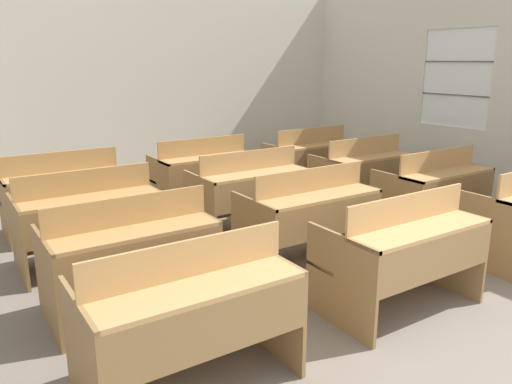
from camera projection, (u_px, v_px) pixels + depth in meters
wall_back at (140, 83)px, 7.53m from camera, size 7.24×0.06×3.11m
wall_right_with_window at (483, 86)px, 6.74m from camera, size 0.06×6.54×3.11m
bench_front_left at (189, 313)px, 2.88m from camera, size 1.23×0.73×0.93m
bench_front_center at (403, 251)px, 3.82m from camera, size 1.23×0.73×0.93m
bench_second_left at (131, 254)px, 3.77m from camera, size 1.23×0.73×0.93m
bench_second_center at (309, 215)px, 4.71m from camera, size 1.23×0.73×0.93m
bench_second_right at (434, 189)px, 5.65m from camera, size 1.23×0.73×0.93m
bench_third_left at (88, 217)px, 4.65m from camera, size 1.23×0.73×0.93m
bench_third_center at (249, 190)px, 5.60m from camera, size 1.23×0.73×0.93m
bench_third_right at (363, 172)px, 6.53m from camera, size 1.23×0.73×0.93m
bench_back_left at (63, 192)px, 5.54m from camera, size 1.23×0.73×0.93m
bench_back_center at (203, 172)px, 6.49m from camera, size 1.23×0.73×0.93m
bench_back_right at (311, 158)px, 7.43m from camera, size 1.23×0.73×0.93m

